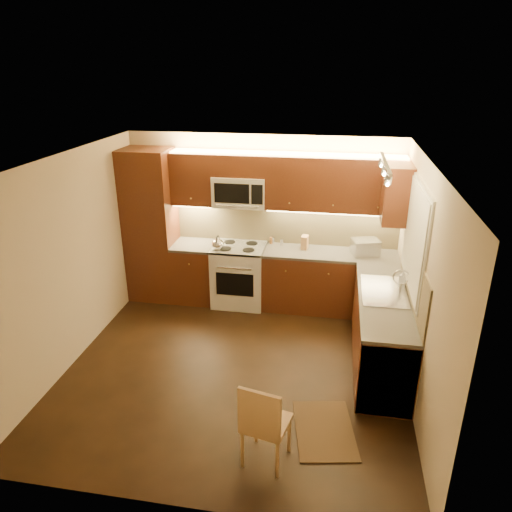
% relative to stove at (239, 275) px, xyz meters
% --- Properties ---
extents(floor, '(4.00, 4.00, 0.01)m').
position_rel_stove_xyz_m(floor, '(0.30, -1.68, -0.46)').
color(floor, black).
rests_on(floor, ground).
extents(ceiling, '(4.00, 4.00, 0.01)m').
position_rel_stove_xyz_m(ceiling, '(0.30, -1.68, 2.04)').
color(ceiling, beige).
rests_on(ceiling, ground).
extents(wall_back, '(4.00, 0.01, 2.50)m').
position_rel_stove_xyz_m(wall_back, '(0.30, 0.32, 0.79)').
color(wall_back, '#C2AD8E').
rests_on(wall_back, ground).
extents(wall_front, '(4.00, 0.01, 2.50)m').
position_rel_stove_xyz_m(wall_front, '(0.30, -3.67, 0.79)').
color(wall_front, '#C2AD8E').
rests_on(wall_front, ground).
extents(wall_left, '(0.01, 4.00, 2.50)m').
position_rel_stove_xyz_m(wall_left, '(-1.70, -1.68, 0.79)').
color(wall_left, '#C2AD8E').
rests_on(wall_left, ground).
extents(wall_right, '(0.01, 4.00, 2.50)m').
position_rel_stove_xyz_m(wall_right, '(2.30, -1.68, 0.79)').
color(wall_right, '#C2AD8E').
rests_on(wall_right, ground).
extents(pantry, '(0.70, 0.60, 2.30)m').
position_rel_stove_xyz_m(pantry, '(-1.35, 0.02, 0.69)').
color(pantry, '#491C0F').
rests_on(pantry, floor).
extents(base_cab_back_left, '(0.62, 0.60, 0.86)m').
position_rel_stove_xyz_m(base_cab_back_left, '(-0.69, 0.02, -0.03)').
color(base_cab_back_left, '#491C0F').
rests_on(base_cab_back_left, floor).
extents(counter_back_left, '(0.62, 0.60, 0.04)m').
position_rel_stove_xyz_m(counter_back_left, '(-0.69, 0.02, 0.42)').
color(counter_back_left, '#33302E').
rests_on(counter_back_left, base_cab_back_left).
extents(base_cab_back_right, '(1.92, 0.60, 0.86)m').
position_rel_stove_xyz_m(base_cab_back_right, '(1.34, 0.02, -0.03)').
color(base_cab_back_right, '#491C0F').
rests_on(base_cab_back_right, floor).
extents(counter_back_right, '(1.92, 0.60, 0.04)m').
position_rel_stove_xyz_m(counter_back_right, '(1.34, 0.02, 0.42)').
color(counter_back_right, '#33302E').
rests_on(counter_back_right, base_cab_back_right).
extents(base_cab_right, '(0.60, 2.00, 0.86)m').
position_rel_stove_xyz_m(base_cab_right, '(2.00, -1.28, -0.03)').
color(base_cab_right, '#491C0F').
rests_on(base_cab_right, floor).
extents(counter_right, '(0.60, 2.00, 0.04)m').
position_rel_stove_xyz_m(counter_right, '(2.00, -1.28, 0.42)').
color(counter_right, '#33302E').
rests_on(counter_right, base_cab_right).
extents(dishwasher, '(0.58, 0.60, 0.84)m').
position_rel_stove_xyz_m(dishwasher, '(2.00, -1.98, -0.03)').
color(dishwasher, silver).
rests_on(dishwasher, floor).
extents(backsplash_back, '(3.30, 0.02, 0.60)m').
position_rel_stove_xyz_m(backsplash_back, '(0.65, 0.31, 0.74)').
color(backsplash_back, tan).
rests_on(backsplash_back, wall_back).
extents(backsplash_right, '(0.02, 2.00, 0.60)m').
position_rel_stove_xyz_m(backsplash_right, '(2.29, -1.28, 0.74)').
color(backsplash_right, tan).
rests_on(backsplash_right, wall_right).
extents(upper_cab_back_left, '(0.62, 0.35, 0.75)m').
position_rel_stove_xyz_m(upper_cab_back_left, '(-0.69, 0.15, 1.42)').
color(upper_cab_back_left, '#491C0F').
rests_on(upper_cab_back_left, wall_back).
extents(upper_cab_back_right, '(1.92, 0.35, 0.75)m').
position_rel_stove_xyz_m(upper_cab_back_right, '(1.34, 0.15, 1.42)').
color(upper_cab_back_right, '#491C0F').
rests_on(upper_cab_back_right, wall_back).
extents(upper_cab_bridge, '(0.76, 0.35, 0.31)m').
position_rel_stove_xyz_m(upper_cab_bridge, '(0.00, 0.15, 1.63)').
color(upper_cab_bridge, '#491C0F').
rests_on(upper_cab_bridge, wall_back).
extents(upper_cab_right_corner, '(0.35, 0.50, 0.75)m').
position_rel_stove_xyz_m(upper_cab_right_corner, '(2.12, -0.28, 1.42)').
color(upper_cab_right_corner, '#491C0F').
rests_on(upper_cab_right_corner, wall_right).
extents(stove, '(0.76, 0.65, 0.92)m').
position_rel_stove_xyz_m(stove, '(0.00, 0.00, 0.00)').
color(stove, silver).
rests_on(stove, floor).
extents(microwave, '(0.76, 0.38, 0.44)m').
position_rel_stove_xyz_m(microwave, '(0.00, 0.14, 1.26)').
color(microwave, silver).
rests_on(microwave, wall_back).
extents(window_frame, '(0.03, 1.44, 1.24)m').
position_rel_stove_xyz_m(window_frame, '(2.29, -1.12, 1.14)').
color(window_frame, silver).
rests_on(window_frame, wall_right).
extents(window_blinds, '(0.02, 1.36, 1.16)m').
position_rel_stove_xyz_m(window_blinds, '(2.27, -1.12, 1.14)').
color(window_blinds, silver).
rests_on(window_blinds, wall_right).
extents(sink, '(0.52, 0.86, 0.15)m').
position_rel_stove_xyz_m(sink, '(2.00, -1.12, 0.52)').
color(sink, silver).
rests_on(sink, counter_right).
extents(faucet, '(0.20, 0.04, 0.30)m').
position_rel_stove_xyz_m(faucet, '(2.18, -1.12, 0.59)').
color(faucet, silver).
rests_on(faucet, counter_right).
extents(track_light_bar, '(0.04, 1.20, 0.03)m').
position_rel_stove_xyz_m(track_light_bar, '(1.85, -1.27, 2.00)').
color(track_light_bar, silver).
rests_on(track_light_bar, ceiling).
extents(kettle, '(0.20, 0.20, 0.22)m').
position_rel_stove_xyz_m(kettle, '(-0.27, -0.18, 0.57)').
color(kettle, silver).
rests_on(kettle, stove).
extents(toaster_oven, '(0.43, 0.37, 0.22)m').
position_rel_stove_xyz_m(toaster_oven, '(1.82, 0.04, 0.55)').
color(toaster_oven, silver).
rests_on(toaster_oven, counter_back_right).
extents(knife_block, '(0.11, 0.15, 0.20)m').
position_rel_stove_xyz_m(knife_block, '(0.96, 0.12, 0.54)').
color(knife_block, '#996F45').
rests_on(knife_block, counter_back_right).
extents(spice_jar_a, '(0.06, 0.06, 0.10)m').
position_rel_stove_xyz_m(spice_jar_a, '(0.61, 0.19, 0.49)').
color(spice_jar_a, silver).
rests_on(spice_jar_a, counter_back_right).
extents(spice_jar_b, '(0.04, 0.04, 0.10)m').
position_rel_stove_xyz_m(spice_jar_b, '(0.44, 0.24, 0.49)').
color(spice_jar_b, brown).
rests_on(spice_jar_b, counter_back_right).
extents(spice_jar_c, '(0.05, 0.05, 0.09)m').
position_rel_stove_xyz_m(spice_jar_c, '(0.47, 0.25, 0.49)').
color(spice_jar_c, silver).
rests_on(spice_jar_c, counter_back_right).
extents(spice_jar_d, '(0.04, 0.04, 0.08)m').
position_rel_stove_xyz_m(spice_jar_d, '(0.44, 0.25, 0.48)').
color(spice_jar_d, '#9F5D2F').
rests_on(spice_jar_d, counter_back_right).
extents(soap_bottle, '(0.11, 0.11, 0.19)m').
position_rel_stove_xyz_m(soap_bottle, '(2.24, -0.88, 0.53)').
color(soap_bottle, '#BBBBBF').
rests_on(soap_bottle, counter_right).
extents(rug, '(0.71, 0.94, 0.01)m').
position_rel_stove_xyz_m(rug, '(1.40, -2.58, -0.45)').
color(rug, black).
rests_on(rug, floor).
extents(dining_chair, '(0.46, 0.46, 0.88)m').
position_rel_stove_xyz_m(dining_chair, '(0.88, -3.03, -0.02)').
color(dining_chair, '#996F45').
rests_on(dining_chair, floor).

